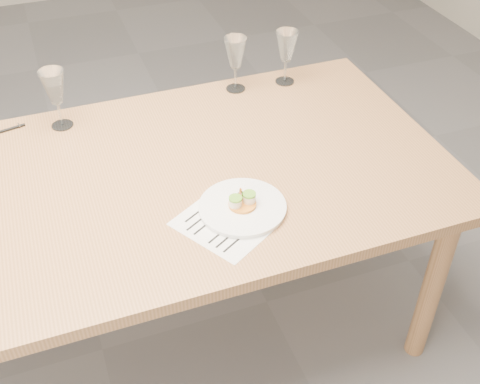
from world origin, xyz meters
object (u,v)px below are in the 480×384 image
object	(u,v)px
wine_glass_2	(235,54)
dining_table	(70,214)
dinner_plate	(243,206)
wine_glass_1	(54,88)
recipe_sheet	(222,225)
wine_glass_3	(286,47)
ballpoint_pen	(5,130)

from	to	relation	value
wine_glass_2	dining_table	bearing A→B (deg)	-148.57
dinner_plate	wine_glass_2	xyz separation A→B (m)	(0.21, 0.65, 0.13)
wine_glass_1	recipe_sheet	bearing A→B (deg)	-62.04
dinner_plate	wine_glass_3	xyz separation A→B (m)	(0.41, 0.64, 0.13)
recipe_sheet	wine_glass_2	distance (m)	0.77
dining_table	wine_glass_3	xyz separation A→B (m)	(0.88, 0.41, 0.21)
ballpoint_pen	wine_glass_1	bearing A→B (deg)	-21.72
wine_glass_1	wine_glass_2	distance (m)	0.65
dining_table	wine_glass_2	xyz separation A→B (m)	(0.69, 0.42, 0.21)
ballpoint_pen	wine_glass_2	world-z (taller)	wine_glass_2
ballpoint_pen	wine_glass_2	xyz separation A→B (m)	(0.83, -0.00, 0.14)
dinner_plate	wine_glass_2	world-z (taller)	wine_glass_2
dining_table	wine_glass_1	size ratio (longest dim) A/B	11.46
wine_glass_2	wine_glass_3	distance (m)	0.20
wine_glass_1	wine_glass_2	world-z (taller)	wine_glass_1
recipe_sheet	wine_glass_1	world-z (taller)	wine_glass_1
recipe_sheet	wine_glass_3	size ratio (longest dim) A/B	1.53
recipe_sheet	wine_glass_1	xyz separation A→B (m)	(-0.35, 0.67, 0.15)
dinner_plate	recipe_sheet	bearing A→B (deg)	-150.24
wine_glass_2	ballpoint_pen	bearing A→B (deg)	179.93
dining_table	wine_glass_2	distance (m)	0.83
recipe_sheet	wine_glass_1	size ratio (longest dim) A/B	1.50
wine_glass_3	wine_glass_1	bearing A→B (deg)	-178.96
dinner_plate	wine_glass_1	world-z (taller)	wine_glass_1
ballpoint_pen	wine_glass_2	distance (m)	0.84
dining_table	recipe_sheet	size ratio (longest dim) A/B	7.62
recipe_sheet	wine_glass_3	world-z (taller)	wine_glass_3
dinner_plate	ballpoint_pen	bearing A→B (deg)	133.36
ballpoint_pen	wine_glass_1	distance (m)	0.24
ballpoint_pen	wine_glass_1	world-z (taller)	wine_glass_1
ballpoint_pen	wine_glass_2	bearing A→B (deg)	-12.68
wine_glass_1	wine_glass_2	bearing A→B (deg)	2.58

